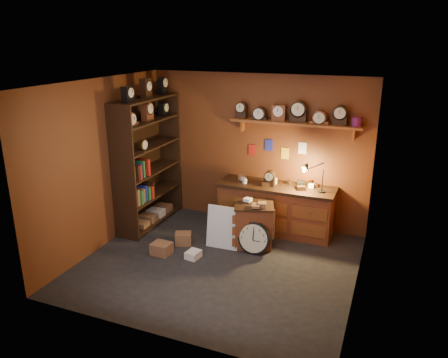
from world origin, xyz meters
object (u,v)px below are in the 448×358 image
Objects in this scene: shelving_unit at (146,157)px; low_cabinet at (254,223)px; big_round_clock at (254,238)px; workbench at (276,206)px.

low_cabinet is at bearing -4.74° from shelving_unit.
workbench is at bearing 84.81° from big_round_clock.
low_cabinet is (2.08, -0.17, -0.86)m from shelving_unit.
shelving_unit is 2.44m from workbench.
shelving_unit reaches higher than workbench.
workbench is 2.51× the size of low_cabinet.
shelving_unit reaches higher than big_round_clock.
shelving_unit is 2.26m from low_cabinet.
shelving_unit is 1.27× the size of workbench.
shelving_unit is 2.44m from big_round_clock.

